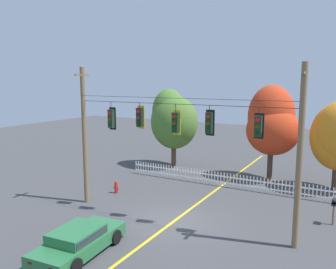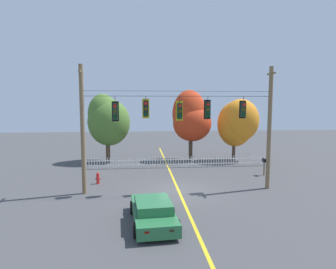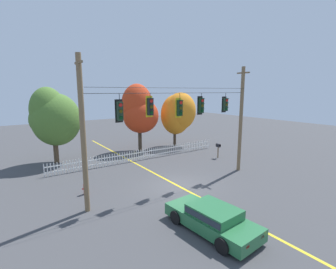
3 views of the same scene
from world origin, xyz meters
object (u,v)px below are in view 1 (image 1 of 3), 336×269
Objects in this scene: parked_car at (79,240)px; autumn_maple_near_fence at (172,120)px; traffic_signal_southbound_primary at (176,122)px; traffic_signal_northbound_primary at (111,119)px; roadside_mailbox at (334,204)px; traffic_signal_westbound_side at (140,117)px; autumn_maple_mid at (272,124)px; fire_hydrant at (116,187)px; traffic_signal_eastbound_side at (209,123)px; traffic_signal_northbound_secondary at (258,126)px.

autumn_maple_near_fence is at bearing 103.75° from parked_car.
traffic_signal_southbound_primary is at bearing 69.00° from parked_car.
autumn_maple_near_fence reaches higher than parked_car.
roadside_mailbox is at bearing 17.17° from traffic_signal_northbound_primary.
traffic_signal_westbound_side reaches higher than parked_car.
autumn_maple_mid is 5.10× the size of roadside_mailbox.
fire_hydrant is at bearing 123.90° from traffic_signal_northbound_primary.
roadside_mailbox is at bearing 32.69° from traffic_signal_eastbound_side.
roadside_mailbox is (9.20, 3.42, -4.16)m from traffic_signal_westbound_side.
traffic_signal_northbound_secondary is (8.04, -0.00, 0.10)m from traffic_signal_northbound_primary.
traffic_signal_westbound_side is 6.27m from fire_hydrant.
parked_car is (2.06, -4.97, -4.48)m from traffic_signal_northbound_primary.
autumn_maple_mid is 11.75m from fire_hydrant.
traffic_signal_eastbound_side is 0.21× the size of autumn_maple_mid.
traffic_signal_southbound_primary is at bearing 0.00° from traffic_signal_westbound_side.
roadside_mailbox is at bearing 20.39° from traffic_signal_westbound_side.
fire_hydrant is at bearing 158.23° from traffic_signal_southbound_primary.
fire_hydrant is at bearing -88.77° from autumn_maple_near_fence.
autumn_maple_near_fence reaches higher than traffic_signal_eastbound_side.
autumn_maple_near_fence is 8.04m from autumn_maple_mid.
traffic_signal_southbound_primary is 1.06× the size of traffic_signal_eastbound_side.
traffic_signal_eastbound_side is at bearing 179.98° from traffic_signal_northbound_secondary.
parked_car is at bearing -111.00° from traffic_signal_southbound_primary.
traffic_signal_southbound_primary reaches higher than fire_hydrant.
traffic_signal_northbound_primary and traffic_signal_southbound_primary have the same top height.
traffic_signal_northbound_secondary is at bearing -46.22° from autumn_maple_near_fence.
autumn_maple_mid is at bearing 125.06° from roadside_mailbox.
roadside_mailbox is (9.01, 8.39, 0.49)m from parked_car.
traffic_signal_northbound_secondary is 10.24m from autumn_maple_mid.
traffic_signal_eastbound_side is at bearing -0.00° from traffic_signal_southbound_primary.
autumn_maple_mid reaches higher than traffic_signal_eastbound_side.
traffic_signal_northbound_secondary is (6.17, -0.00, -0.07)m from traffic_signal_westbound_side.
traffic_signal_northbound_primary is at bearing -56.10° from fire_hydrant.
traffic_signal_northbound_primary is at bearing -122.54° from autumn_maple_mid.
parked_car is 7.96m from fire_hydrant.
roadside_mailbox is (4.65, -6.63, -3.02)m from autumn_maple_mid.
fire_hydrant is at bearing 163.25° from traffic_signal_eastbound_side.
fire_hydrant is (-3.32, 2.17, -4.86)m from traffic_signal_westbound_side.
autumn_maple_mid is (4.55, 10.05, -1.14)m from traffic_signal_westbound_side.
traffic_signal_northbound_secondary is at bearing -0.02° from traffic_signal_eastbound_side.
autumn_maple_mid is (0.67, 10.05, -1.07)m from traffic_signal_eastbound_side.
traffic_signal_northbound_primary and traffic_signal_eastbound_side have the same top height.
autumn_maple_mid is at bearing -0.21° from autumn_maple_near_fence.
traffic_signal_westbound_side and traffic_signal_eastbound_side have the same top height.
traffic_signal_eastbound_side is at bearing -16.75° from fire_hydrant.
autumn_maple_mid is at bearing 57.46° from traffic_signal_northbound_primary.
traffic_signal_northbound_secondary is 1.73× the size of fire_hydrant.
traffic_signal_northbound_secondary is 1.04× the size of roadside_mailbox.
fire_hydrant is at bearing 116.21° from parked_car.
traffic_signal_northbound_secondary is at bearing -0.01° from traffic_signal_southbound_primary.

